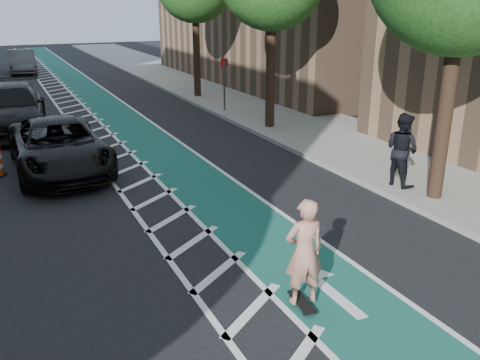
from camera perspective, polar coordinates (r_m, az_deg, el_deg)
ground at (r=10.57m, az=-13.05°, el=-8.41°), size 120.00×120.00×0.00m
bike_lane at (r=20.40m, az=-11.33°, el=5.22°), size 2.00×90.00×0.01m
buffer_strip at (r=20.10m, az=-15.47°, el=4.68°), size 1.40×90.00×0.01m
sidewalk_right at (r=22.82m, az=4.73°, el=7.17°), size 5.00×90.00×0.15m
curb_right at (r=21.70m, az=-0.91°, el=6.63°), size 0.12×90.00×0.16m
sign_post at (r=23.49m, az=-1.77°, el=10.74°), size 0.35×0.08×2.47m
skateboard at (r=8.80m, az=6.96°, el=-13.46°), size 0.31×0.78×0.10m
skateboarder at (r=8.34m, az=7.22°, el=-8.03°), size 0.72×0.52×1.83m
suv_near at (r=16.18m, az=-19.69°, el=3.62°), size 2.68×5.62×1.55m
suv_far at (r=22.11m, az=-24.35°, el=7.33°), size 3.12×6.40×1.79m
car_grey at (r=40.78m, az=-23.26°, el=12.12°), size 1.92×5.11×1.67m
pedestrian at (r=14.19m, az=17.71°, el=3.28°), size 0.86×1.04×1.97m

